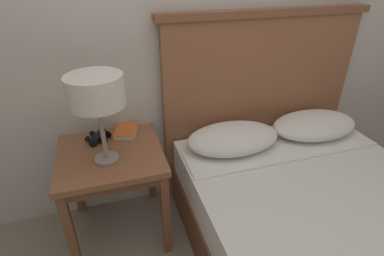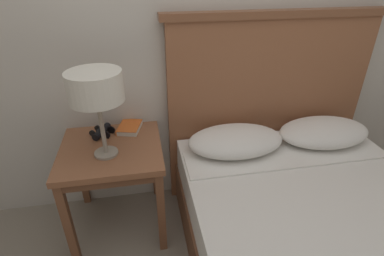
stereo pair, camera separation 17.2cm
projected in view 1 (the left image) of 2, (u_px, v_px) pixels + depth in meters
The scene contains 6 objects.
wall_back at pixel (188, 10), 1.75m from camera, with size 8.00×0.06×2.60m.
nightstand at pixel (112, 163), 1.73m from camera, with size 0.58×0.58×0.61m.
bed at pixel (325, 228), 1.61m from camera, with size 1.43×1.90×1.30m.
table_lamp at pixel (96, 93), 1.43m from camera, with size 0.28×0.28×0.48m.
book_on_nightstand at pixel (125, 131), 1.86m from camera, with size 0.17×0.20×0.03m.
binoculars_pair at pixel (98, 137), 1.79m from camera, with size 0.16×0.16×0.05m.
Camera 1 is at (-0.52, -0.79, 1.55)m, focal length 28.00 mm.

